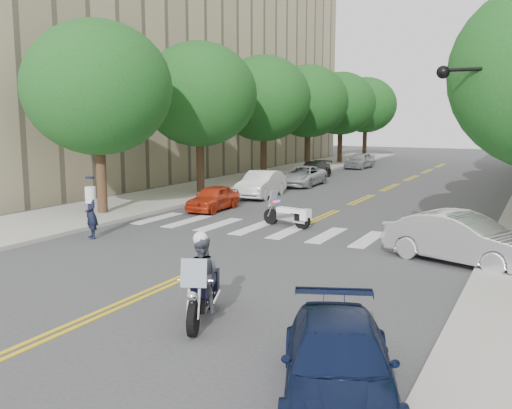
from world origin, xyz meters
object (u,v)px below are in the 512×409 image
Objects in this scene: convertible at (462,238)px; sedan_blue at (338,364)px; motorcycle_police at (202,281)px; motorcycle_parked at (290,215)px; officer_standing at (91,214)px.

sedan_blue is at bearing -163.51° from convertible.
motorcycle_police reaches higher than sedan_blue.
motorcycle_police is at bearing 129.56° from sedan_blue.
motorcycle_parked is 1.20× the size of officer_standing.
sedan_blue is (3.80, -2.08, -0.26)m from motorcycle_police.
sedan_blue is at bearing 129.09° from motorcycle_police.
motorcycle_parked is 14.00m from sedan_blue.
officer_standing is (-8.03, 5.23, 0.03)m from motorcycle_police.
motorcycle_parked is (-2.51, 10.42, -0.38)m from motorcycle_police.
sedan_blue is (6.31, -12.50, 0.12)m from motorcycle_parked.
officer_standing reaches higher than motorcycle_parked.
motorcycle_police is 4.34m from sedan_blue.
motorcycle_parked reaches higher than sedan_blue.
convertible reaches higher than motorcycle_parked.
motorcycle_parked is 0.47× the size of convertible.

